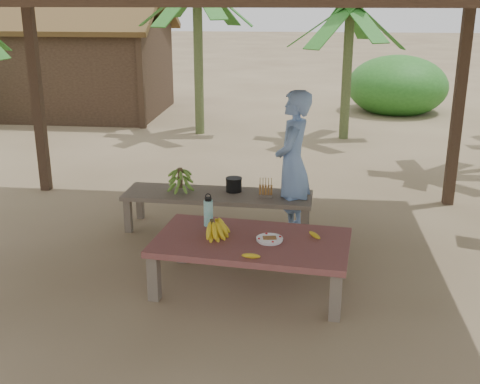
# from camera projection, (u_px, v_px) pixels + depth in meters

# --- Properties ---
(ground) EXTENTS (80.00, 80.00, 0.00)m
(ground) POSITION_uv_depth(u_px,v_px,m) (216.00, 267.00, 6.18)
(ground) COLOR brown
(ground) RESTS_ON ground
(work_table) EXTENTS (1.90, 1.19, 0.50)m
(work_table) POSITION_uv_depth(u_px,v_px,m) (252.00, 246.00, 5.62)
(work_table) COLOR brown
(work_table) RESTS_ON ground
(bench) EXTENTS (2.22, 0.68, 0.45)m
(bench) POSITION_uv_depth(u_px,v_px,m) (218.00, 198.00, 7.06)
(bench) COLOR brown
(bench) RESTS_ON ground
(ripe_banana_bunch) EXTENTS (0.39, 0.37, 0.19)m
(ripe_banana_bunch) POSITION_uv_depth(u_px,v_px,m) (212.00, 227.00, 5.64)
(ripe_banana_bunch) COLOR yellow
(ripe_banana_bunch) RESTS_ON work_table
(plate) EXTENTS (0.25, 0.25, 0.04)m
(plate) POSITION_uv_depth(u_px,v_px,m) (270.00, 239.00, 5.55)
(plate) COLOR white
(plate) RESTS_ON work_table
(loose_banana_front) EXTENTS (0.17, 0.06, 0.04)m
(loose_banana_front) POSITION_uv_depth(u_px,v_px,m) (251.00, 256.00, 5.19)
(loose_banana_front) COLOR yellow
(loose_banana_front) RESTS_ON work_table
(loose_banana_side) EXTENTS (0.12, 0.15, 0.04)m
(loose_banana_side) POSITION_uv_depth(u_px,v_px,m) (315.00, 235.00, 5.64)
(loose_banana_side) COLOR yellow
(loose_banana_side) RESTS_ON work_table
(water_flask) EXTENTS (0.09, 0.09, 0.33)m
(water_flask) POSITION_uv_depth(u_px,v_px,m) (208.00, 212.00, 5.89)
(water_flask) COLOR #41CBC0
(water_flask) RESTS_ON work_table
(green_banana_stalk) EXTENTS (0.28, 0.28, 0.30)m
(green_banana_stalk) POSITION_uv_depth(u_px,v_px,m) (180.00, 179.00, 7.05)
(green_banana_stalk) COLOR #598C2D
(green_banana_stalk) RESTS_ON bench
(cooking_pot) EXTENTS (0.19, 0.19, 0.16)m
(cooking_pot) POSITION_uv_depth(u_px,v_px,m) (234.00, 185.00, 7.09)
(cooking_pot) COLOR black
(cooking_pot) RESTS_ON bench
(skewer_rack) EXTENTS (0.18, 0.09, 0.24)m
(skewer_rack) POSITION_uv_depth(u_px,v_px,m) (266.00, 187.00, 6.88)
(skewer_rack) COLOR #A57F47
(skewer_rack) RESTS_ON bench
(woman) EXTENTS (0.51, 0.68, 1.68)m
(woman) POSITION_uv_depth(u_px,v_px,m) (293.00, 164.00, 6.84)
(woman) COLOR #6A8BC8
(woman) RESTS_ON ground
(hut) EXTENTS (4.40, 3.43, 2.85)m
(hut) POSITION_uv_depth(u_px,v_px,m) (73.00, 65.00, 13.85)
(hut) COLOR black
(hut) RESTS_ON ground
(banana_plant_n) EXTENTS (1.80, 1.80, 2.72)m
(banana_plant_n) POSITION_uv_depth(u_px,v_px,m) (350.00, 18.00, 10.98)
(banana_plant_n) COLOR #596638
(banana_plant_n) RESTS_ON ground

